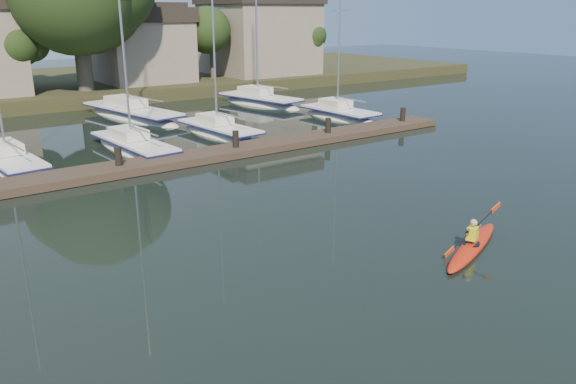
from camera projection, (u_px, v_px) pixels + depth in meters
ground at (398, 267)px, 15.82m from camera, size 160.00×160.00×0.00m
kayak at (472, 244)px, 16.95m from camera, size 4.36×2.15×1.42m
dock at (181, 159)px, 26.57m from camera, size 34.00×2.00×1.80m
sailboat_1 at (10, 170)px, 26.16m from camera, size 2.64×7.81×12.53m
sailboat_2 at (134, 154)px, 29.12m from camera, size 2.53×8.33×13.60m
sailboat_3 at (219, 138)px, 32.85m from camera, size 2.62×7.74×12.25m
sailboat_4 at (339, 121)px, 38.03m from camera, size 2.38×7.19×12.10m
sailboat_6 at (132, 120)px, 38.14m from camera, size 4.39×11.36×17.69m
sailboat_7 at (260, 107)px, 43.56m from camera, size 3.95×9.04×14.12m
shore at (60, 57)px, 46.84m from camera, size 90.00×25.25×12.75m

